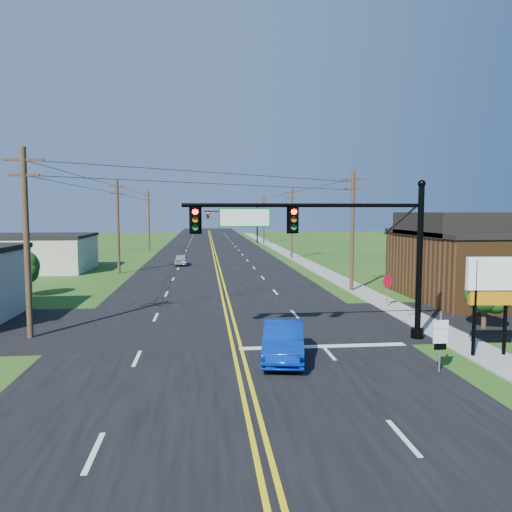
{
  "coord_description": "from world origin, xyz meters",
  "views": [
    {
      "loc": [
        -1.21,
        -14.29,
        6.04
      ],
      "look_at": [
        1.31,
        10.0,
        3.84
      ],
      "focal_mm": 35.0,
      "sensor_mm": 36.0,
      "label": 1
    }
  ],
  "objects": [
    {
      "name": "ground",
      "position": [
        0.0,
        0.0,
        0.0
      ],
      "size": [
        260.0,
        260.0,
        0.0
      ],
      "primitive_type": "plane",
      "color": "#1D4C15",
      "rests_on": "ground"
    },
    {
      "name": "road_main",
      "position": [
        0.0,
        50.0,
        0.02
      ],
      "size": [
        16.0,
        220.0,
        0.04
      ],
      "primitive_type": "cube",
      "color": "black",
      "rests_on": "ground"
    },
    {
      "name": "road_cross",
      "position": [
        0.0,
        12.0,
        0.02
      ],
      "size": [
        70.0,
        10.0,
        0.04
      ],
      "primitive_type": "cube",
      "color": "black",
      "rests_on": "ground"
    },
    {
      "name": "sidewalk",
      "position": [
        10.5,
        40.0,
        0.04
      ],
      "size": [
        2.0,
        160.0,
        0.08
      ],
      "primitive_type": "cube",
      "color": "gray",
      "rests_on": "ground"
    },
    {
      "name": "signal_mast_main",
      "position": [
        4.34,
        8.0,
        4.75
      ],
      "size": [
        11.3,
        0.6,
        7.48
      ],
      "color": "black",
      "rests_on": "ground"
    },
    {
      "name": "signal_mast_far",
      "position": [
        4.44,
        80.0,
        4.55
      ],
      "size": [
        10.98,
        0.6,
        7.48
      ],
      "color": "black",
      "rests_on": "ground"
    },
    {
      "name": "brick_building",
      "position": [
        20.0,
        18.0,
        2.35
      ],
      "size": [
        14.2,
        11.2,
        4.7
      ],
      "color": "#503216",
      "rests_on": "ground"
    },
    {
      "name": "cream_bldg_far",
      "position": [
        -19.0,
        38.0,
        1.86
      ],
      "size": [
        12.2,
        9.2,
        3.7
      ],
      "color": "beige",
      "rests_on": "ground"
    },
    {
      "name": "utility_pole_left_a",
      "position": [
        -9.5,
        10.0,
        4.72
      ],
      "size": [
        1.8,
        0.28,
        9.0
      ],
      "color": "#3B2D1B",
      "rests_on": "ground"
    },
    {
      "name": "utility_pole_left_b",
      "position": [
        -9.5,
        35.0,
        4.72
      ],
      "size": [
        1.8,
        0.28,
        9.0
      ],
      "color": "#3B2D1B",
      "rests_on": "ground"
    },
    {
      "name": "utility_pole_left_c",
      "position": [
        -9.5,
        62.0,
        4.72
      ],
      "size": [
        1.8,
        0.28,
        9.0
      ],
      "color": "#3B2D1B",
      "rests_on": "ground"
    },
    {
      "name": "utility_pole_right_a",
      "position": [
        9.8,
        22.0,
        4.72
      ],
      "size": [
        1.8,
        0.28,
        9.0
      ],
      "color": "#3B2D1B",
      "rests_on": "ground"
    },
    {
      "name": "utility_pole_right_b",
      "position": [
        9.8,
        48.0,
        4.72
      ],
      "size": [
        1.8,
        0.28,
        9.0
      ],
      "color": "#3B2D1B",
      "rests_on": "ground"
    },
    {
      "name": "utility_pole_right_c",
      "position": [
        9.8,
        78.0,
        4.72
      ],
      "size": [
        1.8,
        0.28,
        9.0
      ],
      "color": "#3B2D1B",
      "rests_on": "ground"
    },
    {
      "name": "tree_right_back",
      "position": [
        16.0,
        26.0,
        2.6
      ],
      "size": [
        3.0,
        3.0,
        4.1
      ],
      "color": "#3B2D1B",
      "rests_on": "ground"
    },
    {
      "name": "shrub_corner",
      "position": [
        13.0,
        9.5,
        1.85
      ],
      "size": [
        2.0,
        2.0,
        2.86
      ],
      "color": "#3B2D1B",
      "rests_on": "ground"
    },
    {
      "name": "tree_left",
      "position": [
        -14.0,
        22.0,
        2.16
      ],
      "size": [
        2.4,
        2.4,
        3.37
      ],
      "color": "#3B2D1B",
      "rests_on": "ground"
    },
    {
      "name": "blue_car",
      "position": [
        1.95,
        5.31,
        0.76
      ],
      "size": [
        2.35,
        4.79,
        1.51
      ],
      "primitive_type": "imported",
      "rotation": [
        0.0,
        0.0,
        -0.17
      ],
      "color": "#072C9E",
      "rests_on": "ground"
    },
    {
      "name": "distant_car",
      "position": [
        -3.84,
        41.48,
        0.62
      ],
      "size": [
        1.58,
        3.67,
        1.23
      ],
      "primitive_type": "imported",
      "rotation": [
        0.0,
        0.0,
        3.18
      ],
      "color": "silver",
      "rests_on": "ground"
    },
    {
      "name": "route_sign",
      "position": [
        7.5,
        3.1,
        1.35
      ],
      "size": [
        0.58,
        0.09,
        2.32
      ],
      "rotation": [
        0.0,
        0.0,
        0.02
      ],
      "color": "slate",
      "rests_on": "ground"
    },
    {
      "name": "stop_sign",
      "position": [
        10.12,
        15.45,
        1.5
      ],
      "size": [
        0.71,
        0.27,
        2.08
      ],
      "rotation": [
        0.0,
        0.0,
        0.32
      ],
      "color": "slate",
      "rests_on": "ground"
    },
    {
      "name": "pylon_sign",
      "position": [
        10.5,
        4.88,
        3.04
      ],
      "size": [
        2.04,
        0.48,
        4.16
      ],
      "rotation": [
        0.0,
        0.0,
        -0.1
      ],
      "color": "black",
      "rests_on": "ground"
    }
  ]
}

